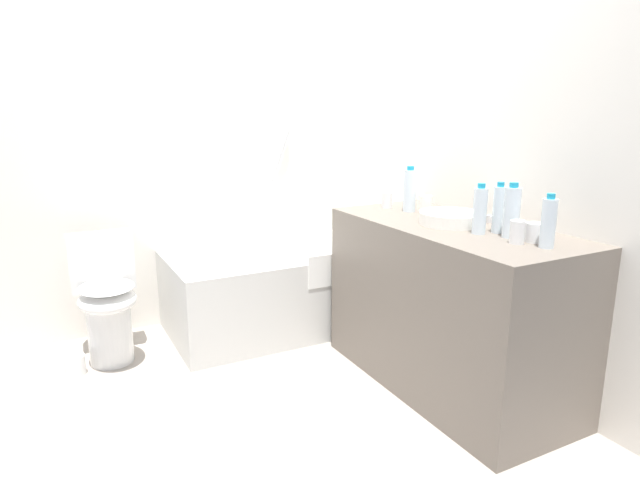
% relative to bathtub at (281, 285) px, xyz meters
% --- Properties ---
extents(ground_plane, '(3.69, 3.69, 0.00)m').
position_rel_bathtub_xyz_m(ground_plane, '(-0.60, -0.80, -0.28)').
color(ground_plane, '#9E9389').
extents(wall_back_tiled, '(3.09, 0.10, 2.43)m').
position_rel_bathtub_xyz_m(wall_back_tiled, '(-0.60, 0.44, 0.93)').
color(wall_back_tiled, white).
rests_on(wall_back_tiled, ground_plane).
extents(wall_right_mirror, '(0.10, 2.79, 2.43)m').
position_rel_bathtub_xyz_m(wall_right_mirror, '(0.80, -0.80, 0.93)').
color(wall_right_mirror, white).
rests_on(wall_right_mirror, ground_plane).
extents(bathtub, '(1.44, 0.79, 1.28)m').
position_rel_bathtub_xyz_m(bathtub, '(0.00, 0.00, 0.00)').
color(bathtub, silver).
rests_on(bathtub, ground_plane).
extents(toilet, '(0.36, 0.50, 0.73)m').
position_rel_bathtub_xyz_m(toilet, '(-1.08, 0.00, 0.09)').
color(toilet, white).
rests_on(toilet, ground_plane).
extents(vanity_counter, '(0.62, 1.36, 0.86)m').
position_rel_bathtub_xyz_m(vanity_counter, '(0.44, -1.13, 0.15)').
color(vanity_counter, '#6B6056').
rests_on(vanity_counter, ground_plane).
extents(sink_basin, '(0.32, 0.32, 0.06)m').
position_rel_bathtub_xyz_m(sink_basin, '(0.44, -1.11, 0.61)').
color(sink_basin, white).
rests_on(sink_basin, vanity_counter).
extents(sink_faucet, '(0.13, 0.15, 0.06)m').
position_rel_bathtub_xyz_m(sink_faucet, '(0.62, -1.11, 0.61)').
color(sink_faucet, silver).
rests_on(sink_faucet, vanity_counter).
extents(water_bottle_0, '(0.06, 0.06, 0.23)m').
position_rel_bathtub_xyz_m(water_bottle_0, '(0.41, -1.34, 0.69)').
color(water_bottle_0, silver).
rests_on(water_bottle_0, vanity_counter).
extents(water_bottle_1, '(0.07, 0.07, 0.25)m').
position_rel_bathtub_xyz_m(water_bottle_1, '(0.48, -1.46, 0.69)').
color(water_bottle_1, silver).
rests_on(water_bottle_1, vanity_counter).
extents(water_bottle_2, '(0.06, 0.06, 0.24)m').
position_rel_bathtub_xyz_m(water_bottle_2, '(0.50, -1.36, 0.69)').
color(water_bottle_2, silver).
rests_on(water_bottle_2, vanity_counter).
extents(water_bottle_3, '(0.07, 0.07, 0.25)m').
position_rel_bathtub_xyz_m(water_bottle_3, '(0.46, -0.74, 0.70)').
color(water_bottle_3, silver).
rests_on(water_bottle_3, vanity_counter).
extents(water_bottle_4, '(0.06, 0.06, 0.23)m').
position_rel_bathtub_xyz_m(water_bottle_4, '(0.47, -1.66, 0.68)').
color(water_bottle_4, silver).
rests_on(water_bottle_4, vanity_counter).
extents(drinking_glass_0, '(0.07, 0.07, 0.08)m').
position_rel_bathtub_xyz_m(drinking_glass_0, '(0.50, -1.57, 0.62)').
color(drinking_glass_0, white).
rests_on(drinking_glass_0, vanity_counter).
extents(drinking_glass_1, '(0.06, 0.06, 0.10)m').
position_rel_bathtub_xyz_m(drinking_glass_1, '(0.42, -1.55, 0.63)').
color(drinking_glass_1, white).
rests_on(drinking_glass_1, vanity_counter).
extents(drinking_glass_2, '(0.07, 0.07, 0.10)m').
position_rel_bathtub_xyz_m(drinking_glass_2, '(0.50, -0.83, 0.63)').
color(drinking_glass_2, white).
rests_on(drinking_glass_2, vanity_counter).
extents(drinking_glass_3, '(0.06, 0.06, 0.09)m').
position_rel_bathtub_xyz_m(drinking_glass_3, '(0.42, -0.59, 0.62)').
color(drinking_glass_3, white).
rests_on(drinking_glass_3, vanity_counter).
extents(toilet_paper_roll, '(0.11, 0.11, 0.11)m').
position_rel_bathtub_xyz_m(toilet_paper_roll, '(-1.28, -0.12, -0.23)').
color(toilet_paper_roll, white).
rests_on(toilet_paper_roll, ground_plane).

